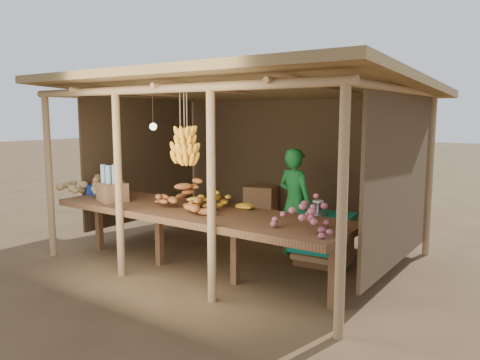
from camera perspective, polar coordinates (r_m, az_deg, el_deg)
The scene contains 13 objects.
ground at distance 6.57m, azimuth -0.00°, elevation -9.11°, with size 60.00×60.00×0.00m, color brown.
stall_structure at distance 6.41m, azimuth 0.87°, elevation 7.98°, with size 4.70×3.50×2.43m.
counter at distance 5.65m, azimuth -5.56°, elevation -4.22°, with size 3.90×1.05×0.80m.
potato_heap at distance 6.94m, azimuth -17.38°, elevation -0.21°, with size 1.07×0.64×0.37m, color tan, non-canonical shape.
sweet_potato_heap at distance 5.72m, azimuth -6.36°, elevation -1.64°, with size 0.97×0.58×0.36m, color #BF6A31, non-canonical shape.
onion_heap at distance 4.64m, azimuth 8.00°, elevation -3.94°, with size 0.75×0.45×0.35m, color #AE5464, non-canonical shape.
banana_pile at distance 5.65m, azimuth -2.91°, elevation -1.76°, with size 0.62×0.37×0.35m, color gold, non-canonical shape.
tomato_basin at distance 7.06m, azimuth -16.77°, elevation -0.89°, with size 0.38×0.38×0.20m.
bottle_box at distance 6.36m, azimuth -15.32°, elevation -0.85°, with size 0.46×0.41×0.49m.
vendor at distance 6.41m, azimuth 6.69°, elevation -2.74°, with size 0.54×0.36×1.49m, color #1B7B2F.
tarp_crate at distance 6.21m, azimuth 10.19°, elevation -6.89°, with size 0.77×0.69×0.85m.
carton_stack at distance 7.75m, azimuth 1.45°, elevation -3.90°, with size 1.07×0.47×0.76m.
burlap_sacks at distance 8.14m, azimuth -3.76°, elevation -3.78°, with size 0.89×0.47×0.63m.
Camera 1 is at (3.61, -5.14, 1.93)m, focal length 35.00 mm.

